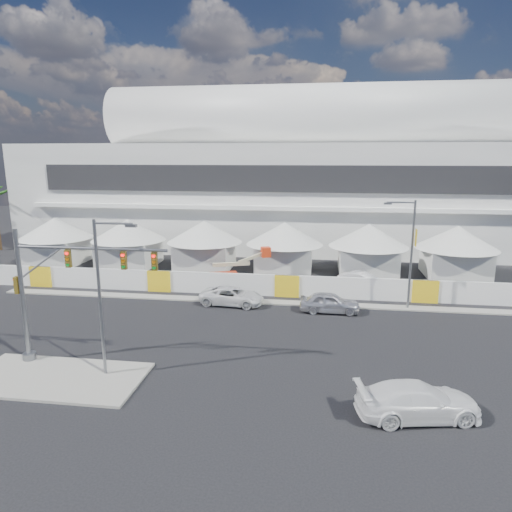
# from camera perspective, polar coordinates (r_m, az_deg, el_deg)

# --- Properties ---
(ground) EXTENTS (160.00, 160.00, 0.00)m
(ground) POSITION_cam_1_polar(r_m,az_deg,el_deg) (29.46, -10.33, -12.98)
(ground) COLOR black
(ground) RESTS_ON ground
(median_island) EXTENTS (10.00, 5.00, 0.15)m
(median_island) POSITION_cam_1_polar(r_m,az_deg,el_deg) (29.41, -23.76, -13.79)
(median_island) COLOR gray
(median_island) RESTS_ON ground
(far_curb) EXTENTS (80.00, 1.20, 0.12)m
(far_curb) POSITION_cam_1_polar(r_m,az_deg,el_deg) (41.27, 23.55, -6.23)
(far_curb) COLOR gray
(far_curb) RESTS_ON ground
(stadium) EXTENTS (80.00, 24.80, 21.98)m
(stadium) POSITION_cam_1_polar(r_m,az_deg,el_deg) (66.75, 8.07, 9.70)
(stadium) COLOR silver
(stadium) RESTS_ON ground
(tent_row) EXTENTS (53.40, 8.40, 5.40)m
(tent_row) POSITION_cam_1_polar(r_m,az_deg,el_deg) (50.74, -1.50, 1.80)
(tent_row) COLOR silver
(tent_row) RESTS_ON ground
(hoarding_fence) EXTENTS (70.00, 0.25, 2.00)m
(hoarding_fence) POSITION_cam_1_polar(r_m,az_deg,el_deg) (41.42, 3.89, -3.75)
(hoarding_fence) COLOR white
(hoarding_fence) RESTS_ON ground
(sedan_silver) EXTENTS (2.00, 4.88, 1.66)m
(sedan_silver) POSITION_cam_1_polar(r_m,az_deg,el_deg) (37.83, 9.21, -5.75)
(sedan_silver) COLOR silver
(sedan_silver) RESTS_ON ground
(pickup_curb) EXTENTS (2.94, 5.63, 1.51)m
(pickup_curb) POSITION_cam_1_polar(r_m,az_deg,el_deg) (39.27, -3.02, -5.03)
(pickup_curb) COLOR silver
(pickup_curb) RESTS_ON ground
(pickup_near) EXTENTS (3.58, 6.37, 1.74)m
(pickup_near) POSITION_cam_1_polar(r_m,az_deg,el_deg) (24.61, 19.57, -16.69)
(pickup_near) COLOR white
(pickup_near) RESTS_ON ground
(lot_car_a) EXTENTS (3.59, 4.85, 1.52)m
(lot_car_a) POSITION_cam_1_polar(r_m,az_deg,el_deg) (45.17, 13.19, -2.99)
(lot_car_a) COLOR white
(lot_car_a) RESTS_ON ground
(traffic_mast) EXTENTS (9.63, 0.80, 8.20)m
(traffic_mast) POSITION_cam_1_polar(r_m,az_deg,el_deg) (29.91, -24.29, -4.07)
(traffic_mast) COLOR slate
(traffic_mast) RESTS_ON median_island
(streetlight_median) EXTENTS (2.50, 0.25, 9.03)m
(streetlight_median) POSITION_cam_1_polar(r_m,az_deg,el_deg) (26.89, -18.58, -3.79)
(streetlight_median) COLOR slate
(streetlight_median) RESTS_ON median_island
(streetlight_curb) EXTENTS (2.69, 0.61, 9.08)m
(streetlight_curb) POSITION_cam_1_polar(r_m,az_deg,el_deg) (39.07, 18.62, 1.07)
(streetlight_curb) COLOR slate
(streetlight_curb) RESTS_ON ground
(boom_lift) EXTENTS (7.20, 2.67, 3.53)m
(boom_lift) POSITION_cam_1_polar(r_m,az_deg,el_deg) (45.39, -3.74, -2.36)
(boom_lift) COLOR #F13D16
(boom_lift) RESTS_ON ground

